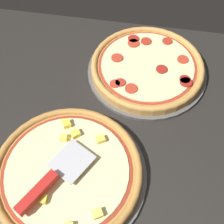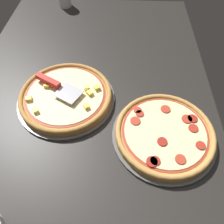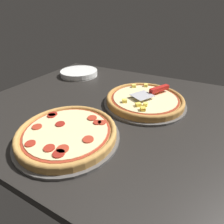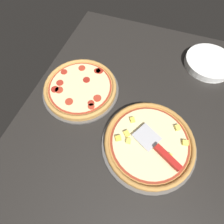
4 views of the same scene
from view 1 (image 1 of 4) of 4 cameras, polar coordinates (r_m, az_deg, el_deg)
ground_plane at (r=83.55cm, az=-9.47°, el=-6.53°), size 155.97×100.60×3.60cm
pizza_pan_front at (r=77.37cm, az=-7.97°, el=-11.31°), size 37.82×37.82×1.00cm
pizza_front at (r=75.49cm, az=-8.14°, el=-10.67°), size 35.55×35.55×3.80cm
pizza_pan_back at (r=95.59cm, az=6.37°, el=7.41°), size 35.71×35.71×1.00cm
pizza_back at (r=94.06cm, az=6.49°, el=8.27°), size 33.57×33.57×3.00cm
serving_spatula at (r=71.68cm, az=-11.66°, el=-12.81°), size 14.15×20.09×2.00cm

